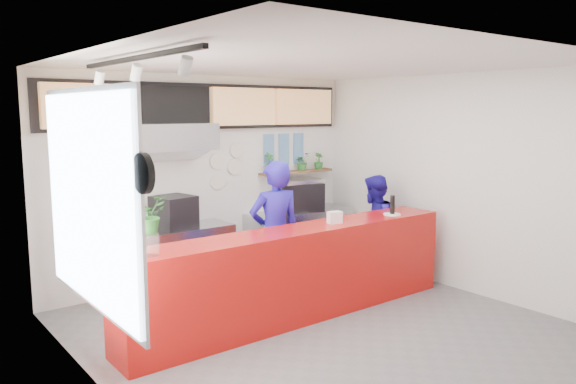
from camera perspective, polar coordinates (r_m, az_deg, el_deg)
floor at (r=6.71m, az=3.09°, el=-13.57°), size 5.00×5.00×0.00m
ceiling at (r=6.24m, az=3.31°, el=12.91°), size 5.00×5.00×0.00m
wall_back at (r=8.33m, az=-8.17°, el=1.35°), size 5.00×0.00×5.00m
wall_left at (r=5.05m, az=-18.77°, el=-3.53°), size 0.00×5.00×5.00m
wall_right at (r=8.15m, az=16.57°, el=0.94°), size 0.00×5.00×5.00m
service_counter at (r=6.81m, az=0.89°, el=-8.30°), size 4.50×0.60×1.10m
cream_band at (r=8.26m, az=-8.30°, el=8.94°), size 5.00×0.02×0.80m
prep_bench at (r=7.91m, az=-12.00°, el=-6.88°), size 1.80×0.60×0.90m
panini_oven at (r=7.80m, az=-11.53°, el=-2.02°), size 0.57×0.57×0.44m
extraction_hood at (r=7.60m, az=-12.22°, el=5.50°), size 1.20×0.70×0.35m
hood_lip at (r=7.61m, az=-12.17°, el=4.00°), size 1.20×0.69×0.31m
right_bench at (r=9.11m, az=1.16°, el=-4.68°), size 1.80×0.60×0.90m
espresso_machine at (r=8.97m, az=1.09°, el=-0.47°), size 0.84×0.72×0.46m
espresso_tray at (r=8.93m, az=1.10°, el=1.14°), size 0.76×0.57×0.06m
herb_shelf at (r=9.15m, az=0.88°, el=2.05°), size 1.40×0.18×0.04m
menu_board_far_left at (r=7.45m, az=-19.76°, el=8.23°), size 1.10×0.10×0.55m
menu_board_mid_left at (r=7.89m, az=-11.66°, el=8.53°), size 1.10×0.10×0.55m
menu_board_mid_right at (r=8.47m, az=-4.53°, el=8.65°), size 1.10×0.10×0.55m
menu_board_far_right at (r=9.16m, az=1.61°, el=8.64°), size 1.10×0.10×0.55m
soffit at (r=8.24m, az=-8.18°, el=8.60°), size 4.80×0.04×0.65m
window_pane at (r=5.31m, az=-19.63°, el=-0.83°), size 0.04×2.20×1.90m
window_frame at (r=5.31m, az=-19.43°, el=-0.81°), size 0.03×2.30×2.00m
wall_clock_rim at (r=4.15m, az=-14.50°, el=1.84°), size 0.05×0.30×0.30m
wall_clock_face at (r=4.16m, az=-14.12°, el=1.88°), size 0.02×0.26×0.26m
track_rail at (r=5.11m, az=-15.20°, el=12.99°), size 0.05×2.40×0.04m
dec_plate_a at (r=8.35m, az=-7.21°, el=3.12°), size 0.24×0.03×0.24m
dec_plate_b at (r=8.52m, az=-5.46°, el=2.57°), size 0.24×0.03×0.24m
dec_plate_c at (r=8.39m, az=-7.17°, el=1.08°), size 0.24×0.03×0.24m
dec_plate_d at (r=8.53m, az=-5.20°, el=4.26°), size 0.24×0.03×0.24m
photo_frame_a at (r=8.87m, az=-1.97°, el=5.09°), size 0.20×0.02×0.25m
photo_frame_b at (r=9.04m, az=-0.42°, el=5.16°), size 0.20×0.02×0.25m
photo_frame_c at (r=9.23m, az=1.06°, el=5.23°), size 0.20×0.02×0.25m
photo_frame_d at (r=8.88m, az=-1.96°, el=3.48°), size 0.20×0.02×0.25m
photo_frame_e at (r=9.06m, az=-0.42°, el=3.58°), size 0.20×0.02×0.25m
photo_frame_f at (r=9.25m, az=1.06°, el=3.68°), size 0.20×0.02×0.25m
staff_center at (r=7.13m, az=-1.34°, el=-4.32°), size 0.77×0.59×1.88m
staff_right at (r=8.41m, az=8.70°, el=-3.58°), size 0.95×0.88×1.56m
herb_a at (r=8.80m, az=-1.91°, el=3.01°), size 0.18×0.14×0.33m
herb_c at (r=9.20m, az=1.45°, el=3.12°), size 0.29×0.26×0.29m
herb_d at (r=9.43m, az=3.13°, el=3.18°), size 0.16×0.14×0.27m
glass_vase at (r=5.61m, az=-13.84°, el=-5.22°), size 0.22×0.22×0.22m
basil_vase at (r=5.55m, az=-13.95°, el=-2.26°), size 0.41×0.39×0.37m
napkin_holder at (r=7.01m, az=4.77°, el=-2.60°), size 0.19×0.14×0.15m
white_plate at (r=7.68m, az=10.53°, el=-2.25°), size 0.27×0.27×0.02m
pepper_mill at (r=7.66m, az=10.56°, el=-1.26°), size 0.08×0.08×0.25m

